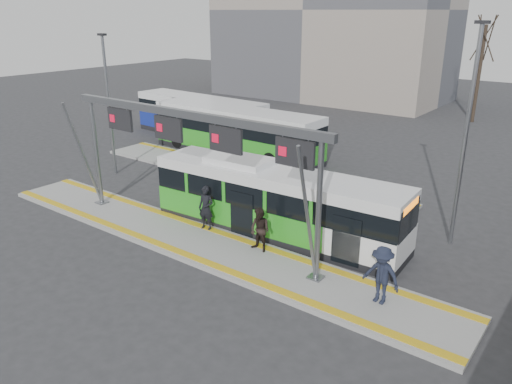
# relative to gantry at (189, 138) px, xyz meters

# --- Properties ---
(ground) EXTENTS (120.00, 120.00, 0.00)m
(ground) POSITION_rel_gantry_xyz_m (0.35, -0.25, -4.30)
(ground) COLOR #2D2D30
(ground) RESTS_ON ground
(platform_main) EXTENTS (22.00, 3.00, 0.15)m
(platform_main) POSITION_rel_gantry_xyz_m (0.35, -0.25, -4.22)
(platform_main) COLOR gray
(platform_main) RESTS_ON ground
(platform_second) EXTENTS (20.00, 3.00, 0.15)m
(platform_second) POSITION_rel_gantry_xyz_m (-3.65, 7.75, -4.22)
(platform_second) COLOR gray
(platform_second) RESTS_ON ground
(tactile_main) EXTENTS (22.00, 2.65, 0.02)m
(tactile_main) POSITION_rel_gantry_xyz_m (0.35, -0.25, -4.14)
(tactile_main) COLOR gold
(tactile_main) RESTS_ON platform_main
(tactile_second) EXTENTS (20.00, 0.35, 0.02)m
(tactile_second) POSITION_rel_gantry_xyz_m (-3.65, 8.90, -4.14)
(tactile_second) COLOR gold
(tactile_second) RESTS_ON platform_second
(gantry) EXTENTS (13.00, 1.68, 5.20)m
(gantry) POSITION_rel_gantry_xyz_m (0.00, 0.00, 0.00)
(gantry) COLOR slate
(gantry) RESTS_ON platform_main
(apartment_block) EXTENTS (24.50, 12.50, 18.40)m
(apartment_block) POSITION_rel_gantry_xyz_m (-13.65, 35.75, 4.91)
(apartment_block) COLOR gray
(apartment_block) RESTS_ON ground
(hero_bus) EXTENTS (11.24, 3.00, 3.06)m
(hero_bus) POSITION_rel_gantry_xyz_m (2.37, 2.53, -2.90)
(hero_bus) COLOR black
(hero_bus) RESTS_ON ground
(bg_bus_green) EXTENTS (12.18, 2.69, 3.04)m
(bg_bus_green) POSITION_rel_gantry_xyz_m (-6.78, 11.10, -2.80)
(bg_bus_green) COLOR black
(bg_bus_green) RESTS_ON ground
(bg_bus_blue) EXTENTS (11.42, 3.14, 2.95)m
(bg_bus_blue) POSITION_rel_gantry_xyz_m (-12.09, 13.37, -2.84)
(bg_bus_blue) COLOR black
(bg_bus_blue) RESTS_ON ground
(passenger_a) EXTENTS (0.76, 0.56, 1.91)m
(passenger_a) POSITION_rel_gantry_xyz_m (-0.01, 0.85, -3.20)
(passenger_a) COLOR black
(passenger_a) RESTS_ON platform_main
(passenger_b) EXTENTS (0.88, 0.71, 1.74)m
(passenger_b) POSITION_rel_gantry_xyz_m (3.03, 0.57, -3.28)
(passenger_b) COLOR black
(passenger_b) RESTS_ON platform_main
(passenger_c) EXTENTS (1.32, 0.84, 1.94)m
(passenger_c) POSITION_rel_gantry_xyz_m (8.24, -0.04, -3.18)
(passenger_c) COLOR #1A1F30
(passenger_c) RESTS_ON platform_main
(tree_left) EXTENTS (1.40, 1.40, 7.52)m
(tree_left) POSITION_rel_gantry_xyz_m (-5.53, 31.84, 1.40)
(tree_left) COLOR #382B21
(tree_left) RESTS_ON ground
(tree_mid) EXTENTS (1.40, 1.40, 8.93)m
(tree_mid) POSITION_rel_gantry_xyz_m (2.79, 31.19, 2.48)
(tree_mid) COLOR #382B21
(tree_mid) RESTS_ON ground
(tree_far) EXTENTS (1.40, 1.40, 7.94)m
(tree_far) POSITION_rel_gantry_xyz_m (-23.46, 32.45, 1.72)
(tree_far) COLOR #382B21
(tree_far) RESTS_ON ground
(lamp_west) EXTENTS (0.50, 0.25, 7.79)m
(lamp_west) POSITION_rel_gantry_xyz_m (-9.83, 3.73, -0.16)
(lamp_west) COLOR slate
(lamp_west) RESTS_ON ground
(lamp_east) EXTENTS (0.50, 0.25, 8.61)m
(lamp_east) POSITION_rel_gantry_xyz_m (8.64, 6.07, 0.25)
(lamp_east) COLOR slate
(lamp_east) RESTS_ON ground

